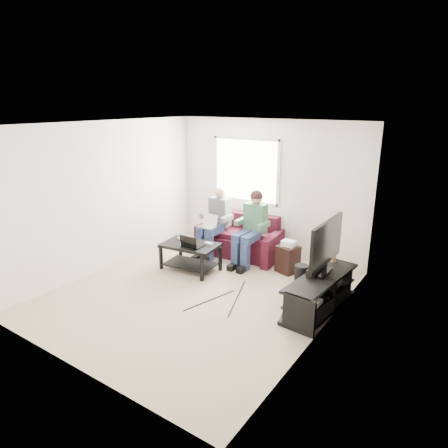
% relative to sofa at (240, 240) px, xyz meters
% --- Properties ---
extents(floor, '(4.50, 4.50, 0.00)m').
position_rel_sofa_xyz_m(floor, '(0.35, -1.82, -0.29)').
color(floor, tan).
rests_on(floor, ground).
extents(ceiling, '(4.50, 4.50, 0.00)m').
position_rel_sofa_xyz_m(ceiling, '(0.35, -1.82, 2.31)').
color(ceiling, white).
rests_on(ceiling, wall_back).
extents(wall_back, '(4.50, 0.00, 4.50)m').
position_rel_sofa_xyz_m(wall_back, '(0.35, 0.43, 1.01)').
color(wall_back, silver).
rests_on(wall_back, floor).
extents(wall_front, '(4.50, 0.00, 4.50)m').
position_rel_sofa_xyz_m(wall_front, '(0.35, -4.07, 1.01)').
color(wall_front, silver).
rests_on(wall_front, floor).
extents(wall_left, '(0.00, 4.50, 4.50)m').
position_rel_sofa_xyz_m(wall_left, '(-1.65, -1.82, 1.01)').
color(wall_left, silver).
rests_on(wall_left, floor).
extents(wall_right, '(0.00, 4.50, 4.50)m').
position_rel_sofa_xyz_m(wall_right, '(2.35, -1.82, 1.01)').
color(wall_right, silver).
rests_on(wall_right, floor).
extents(window, '(1.48, 0.04, 1.28)m').
position_rel_sofa_xyz_m(window, '(-0.15, 0.42, 1.31)').
color(window, white).
rests_on(window, wall_back).
extents(sofa, '(1.72, 0.89, 0.78)m').
position_rel_sofa_xyz_m(sofa, '(0.00, 0.00, 0.00)').
color(sofa, '#3F0F1E').
rests_on(sofa, floor).
extents(person_left, '(0.40, 0.70, 1.31)m').
position_rel_sofa_xyz_m(person_left, '(-0.40, -0.27, 0.42)').
color(person_left, navy).
rests_on(person_left, sofa).
extents(person_right, '(0.40, 0.71, 1.36)m').
position_rel_sofa_xyz_m(person_right, '(0.40, -0.25, 0.48)').
color(person_right, navy).
rests_on(person_right, sofa).
extents(laptop_silver, '(0.33, 0.24, 0.24)m').
position_rel_sofa_xyz_m(laptop_silver, '(-0.40, -0.53, 0.39)').
color(laptop_silver, silver).
rests_on(laptop_silver, person_left).
extents(coffee_table, '(1.05, 0.72, 0.49)m').
position_rel_sofa_xyz_m(coffee_table, '(-0.32, -1.16, 0.07)').
color(coffee_table, black).
rests_on(coffee_table, floor).
extents(laptop_black, '(0.38, 0.31, 0.24)m').
position_rel_sofa_xyz_m(laptop_black, '(-0.20, -1.24, 0.32)').
color(laptop_black, black).
rests_on(laptop_black, coffee_table).
extents(controller_a, '(0.15, 0.11, 0.04)m').
position_rel_sofa_xyz_m(controller_a, '(-0.60, -1.04, 0.22)').
color(controller_a, silver).
rests_on(controller_a, coffee_table).
extents(controller_b, '(0.16, 0.12, 0.04)m').
position_rel_sofa_xyz_m(controller_b, '(-0.42, -0.98, 0.22)').
color(controller_b, black).
rests_on(controller_b, coffee_table).
extents(controller_c, '(0.15, 0.10, 0.04)m').
position_rel_sofa_xyz_m(controller_c, '(-0.02, -1.01, 0.22)').
color(controller_c, gray).
rests_on(controller_c, coffee_table).
extents(tv_stand, '(0.60, 1.58, 0.51)m').
position_rel_sofa_xyz_m(tv_stand, '(2.12, -1.22, -0.06)').
color(tv_stand, black).
rests_on(tv_stand, floor).
extents(tv, '(0.12, 1.10, 0.81)m').
position_rel_sofa_xyz_m(tv, '(2.12, -1.12, 0.68)').
color(tv, black).
rests_on(tv, tv_stand).
extents(soundbar, '(0.12, 0.50, 0.10)m').
position_rel_sofa_xyz_m(soundbar, '(2.00, -1.12, 0.27)').
color(soundbar, black).
rests_on(soundbar, tv_stand).
extents(drink_cup, '(0.08, 0.08, 0.12)m').
position_rel_sofa_xyz_m(drink_cup, '(2.07, -0.59, 0.28)').
color(drink_cup, '#AB7449').
rests_on(drink_cup, tv_stand).
extents(console_white, '(0.30, 0.22, 0.06)m').
position_rel_sofa_xyz_m(console_white, '(2.12, -1.62, 0.01)').
color(console_white, silver).
rests_on(console_white, tv_stand).
extents(console_grey, '(0.34, 0.26, 0.08)m').
position_rel_sofa_xyz_m(console_grey, '(2.12, -0.92, 0.02)').
color(console_grey, gray).
rests_on(console_grey, tv_stand).
extents(console_black, '(0.38, 0.30, 0.07)m').
position_rel_sofa_xyz_m(console_black, '(2.12, -1.27, 0.01)').
color(console_black, black).
rests_on(console_black, tv_stand).
extents(subwoofer, '(0.21, 0.21, 0.49)m').
position_rel_sofa_xyz_m(subwoofer, '(1.70, -0.94, -0.05)').
color(subwoofer, black).
rests_on(subwoofer, floor).
extents(keyboard_floor, '(0.27, 0.48, 0.03)m').
position_rel_sofa_xyz_m(keyboard_floor, '(1.83, -1.70, -0.28)').
color(keyboard_floor, black).
rests_on(keyboard_floor, floor).
extents(end_table, '(0.33, 0.33, 0.58)m').
position_rel_sofa_xyz_m(end_table, '(1.16, -0.27, -0.03)').
color(end_table, black).
rests_on(end_table, floor).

